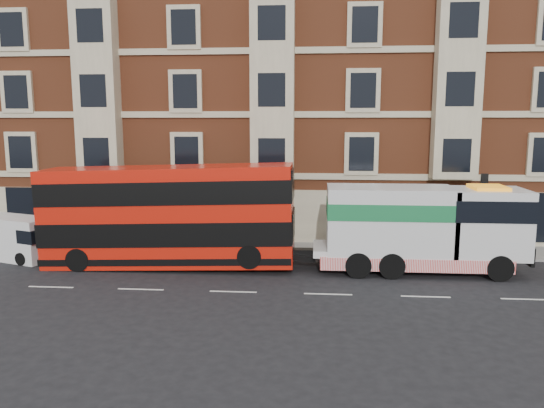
{
  "coord_description": "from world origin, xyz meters",
  "views": [
    {
      "loc": [
        3.36,
        -21.35,
        7.19
      ],
      "look_at": [
        1.33,
        4.0,
        3.15
      ],
      "focal_mm": 35.0,
      "sensor_mm": 36.0,
      "label": 1
    }
  ],
  "objects": [
    {
      "name": "lamp_post_west",
      "position": [
        -6.0,
        6.2,
        2.68
      ],
      "size": [
        0.35,
        0.15,
        4.35
      ],
      "color": "black",
      "rests_on": "sidewalk"
    },
    {
      "name": "victorian_terrace",
      "position": [
        0.5,
        15.0,
        10.07
      ],
      "size": [
        45.0,
        12.0,
        20.4
      ],
      "color": "brown",
      "rests_on": "ground"
    },
    {
      "name": "lamp_post_east",
      "position": [
        12.0,
        6.2,
        2.68
      ],
      "size": [
        0.35,
        0.15,
        4.35
      ],
      "color": "black",
      "rests_on": "sidewalk"
    },
    {
      "name": "sidewalk",
      "position": [
        0.0,
        7.5,
        0.07
      ],
      "size": [
        90.0,
        3.0,
        0.15
      ],
      "primitive_type": "cube",
      "color": "slate",
      "rests_on": "ground"
    },
    {
      "name": "tow_truck",
      "position": [
        8.32,
        3.71,
        2.17
      ],
      "size": [
        9.8,
        2.9,
        4.08
      ],
      "color": "silver",
      "rests_on": "ground"
    },
    {
      "name": "ground",
      "position": [
        0.0,
        0.0,
        0.0
      ],
      "size": [
        120.0,
        120.0,
        0.0
      ],
      "primitive_type": "plane",
      "color": "black",
      "rests_on": "ground"
    },
    {
      "name": "double_decker_bus",
      "position": [
        -3.74,
        3.71,
        2.62
      ],
      "size": [
        12.23,
        2.81,
        4.95
      ],
      "color": "red",
      "rests_on": "ground"
    },
    {
      "name": "pedestrian",
      "position": [
        -8.78,
        6.15,
        1.0
      ],
      "size": [
        0.71,
        0.57,
        1.7
      ],
      "primitive_type": "imported",
      "rotation": [
        0.0,
        0.0,
        -0.3
      ],
      "color": "black",
      "rests_on": "sidewalk"
    },
    {
      "name": "box_van",
      "position": [
        -12.22,
        4.48,
        1.1
      ],
      "size": [
        4.6,
        3.03,
        2.22
      ],
      "rotation": [
        0.0,
        0.0,
        -0.34
      ],
      "color": "silver",
      "rests_on": "ground"
    }
  ]
}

